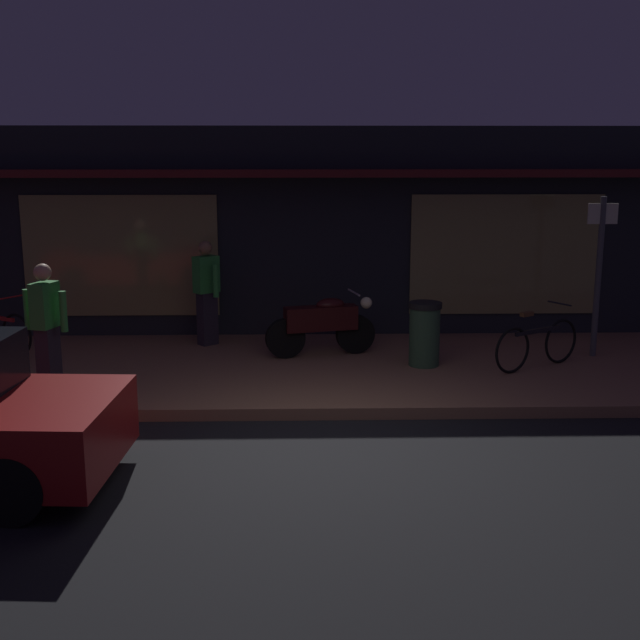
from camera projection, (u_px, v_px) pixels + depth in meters
ground_plane at (323, 451)px, 8.74m from camera, size 60.00×60.00×0.00m
sidewalk_slab at (317, 370)px, 11.65m from camera, size 18.00×4.00×0.15m
storefront_building at (313, 229)px, 14.61m from camera, size 18.00×3.30×3.60m
motorcycle at (323, 323)px, 12.10m from camera, size 1.68×0.66×0.97m
bicycle_extra at (537, 344)px, 11.41m from camera, size 1.43×0.91×0.91m
person_photographer at (46, 325)px, 10.20m from camera, size 0.61×0.43×1.67m
person_bystander at (207, 291)px, 12.70m from camera, size 0.47×0.52×1.67m
sign_post at (599, 267)px, 11.90m from camera, size 0.44×0.09×2.40m
trash_bin at (424, 334)px, 11.55m from camera, size 0.48×0.48×0.93m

